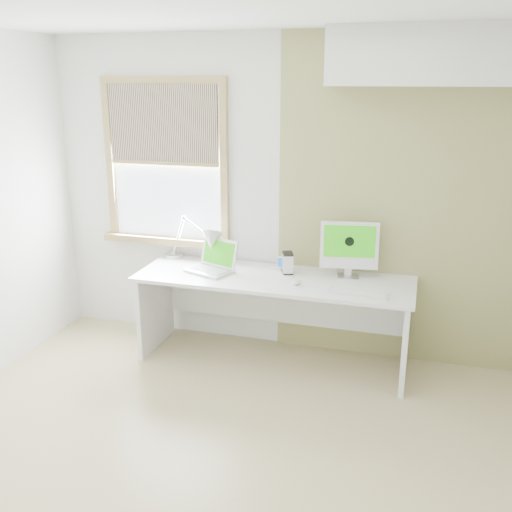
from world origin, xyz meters
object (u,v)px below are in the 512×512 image
at_px(imac, 349,246).
at_px(laptop, 213,263).
at_px(external_drive, 288,263).
at_px(desk, 275,298).
at_px(desk_lamp, 204,242).

bearing_deg(imac, laptop, -171.87).
bearing_deg(laptop, external_drive, 10.77).
relative_size(desk, external_drive, 13.07).
relative_size(desk, imac, 4.78).
height_order(laptop, external_drive, laptop).
bearing_deg(imac, desk, -167.73).
bearing_deg(desk, external_drive, 45.87).
relative_size(laptop, imac, 0.95).
distance_m(desk_lamp, imac, 1.21).
xyz_separation_m(laptop, imac, (1.08, 0.15, 0.19)).
bearing_deg(external_drive, laptop, -169.23).
bearing_deg(desk_lamp, desk, -7.68).
height_order(desk, imac, imac).
bearing_deg(imac, desk_lamp, -178.30).
bearing_deg(laptop, desk_lamp, 136.40).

